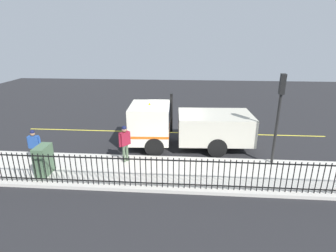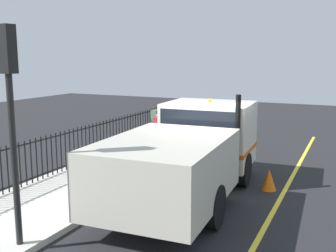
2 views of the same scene
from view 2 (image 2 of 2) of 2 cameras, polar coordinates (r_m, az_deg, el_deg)
name	(u,v)px [view 2 (image 2 of 2)]	position (r m, az deg, el deg)	size (l,w,h in m)	color
ground_plane	(204,190)	(11.34, 5.14, -8.96)	(44.55, 44.55, 0.00)	#232326
sidewalk_slab	(108,173)	(12.68, -8.48, -6.65)	(3.00, 20.25, 0.14)	beige
lane_marking	(279,200)	(10.86, 15.48, -10.13)	(0.12, 18.22, 0.01)	yellow
work_truck	(191,148)	(10.50, 3.30, -3.11)	(2.79, 6.55, 2.68)	silver
worker_standing	(159,129)	(13.63, -1.28, -0.47)	(0.52, 0.48, 1.74)	maroon
pedestrian_distant	(190,115)	(17.46, 3.17, 1.50)	(0.24, 0.60, 1.60)	#264C99
iron_fence	(74,147)	(13.23, -13.16, -2.97)	(0.04, 17.25, 1.25)	black
traffic_light_near	(10,92)	(7.70, -21.51, 4.48)	(0.32, 0.24, 4.06)	black
utility_cabinet	(162,125)	(17.08, -0.79, 0.13)	(0.90, 0.47, 1.25)	#4C6B4C
traffic_cone	(269,180)	(11.53, 14.12, -7.38)	(0.41, 0.41, 0.58)	orange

